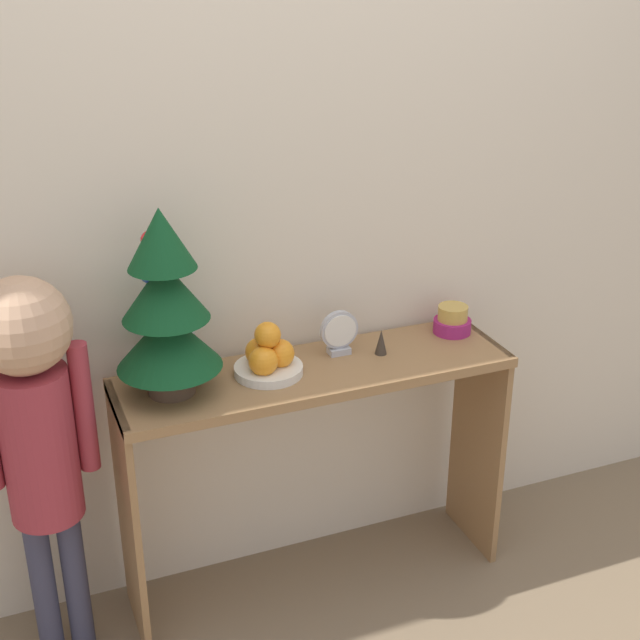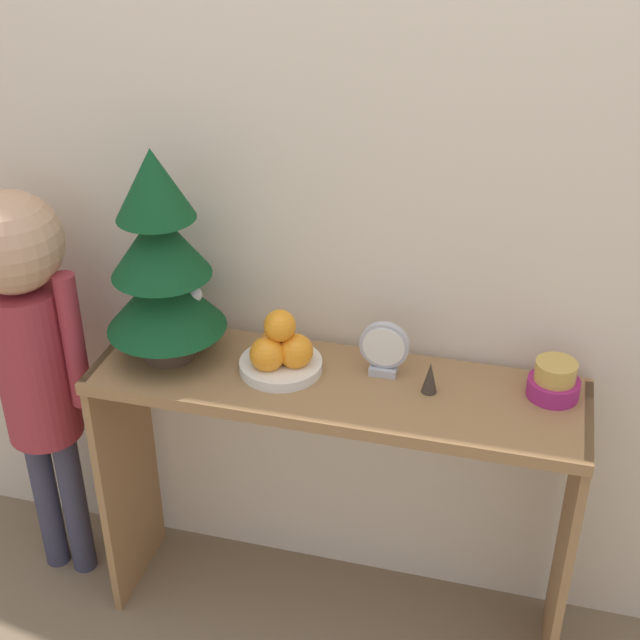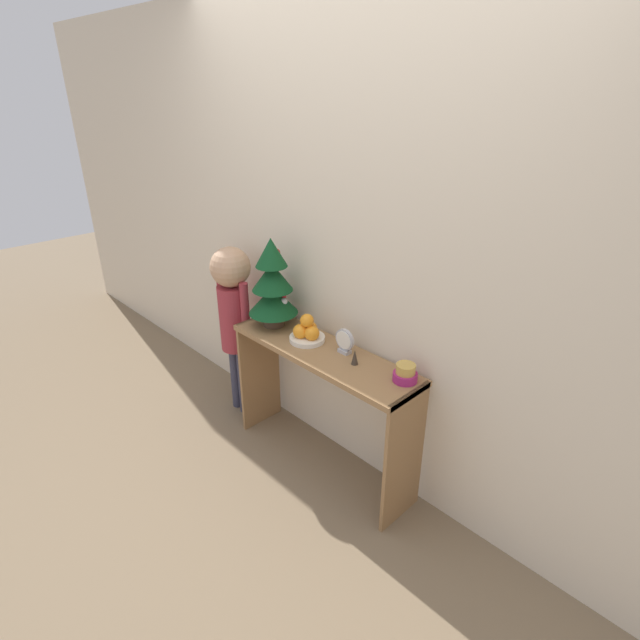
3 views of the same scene
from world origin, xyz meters
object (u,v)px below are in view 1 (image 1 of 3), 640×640
Objects in this scene: fruit_bowl at (268,357)px; desk_clock at (339,333)px; figurine at (381,342)px; mini_tree at (165,306)px; singing_bowl at (452,321)px; child_figure at (34,414)px.

fruit_bowl is 0.24m from desk_clock.
desk_clock is 1.74× the size of figurine.
figurine is (0.35, -0.00, -0.01)m from fruit_bowl.
mini_tree is 0.55m from desk_clock.
mini_tree is 4.44× the size of singing_bowl.
mini_tree is 6.70× the size of figurine.
singing_bowl is 0.10× the size of child_figure.
singing_bowl is at bearing 11.51° from figurine.
fruit_bowl is at bearing -169.33° from desk_clock.
child_figure is at bearing -174.68° from desk_clock.
fruit_bowl is at bearing 3.32° from child_figure.
desk_clock is at bearing 157.85° from figurine.
singing_bowl reaches higher than figurine.
desk_clock reaches higher than figurine.
fruit_bowl is 1.44× the size of desk_clock.
desk_clock is (0.52, 0.05, -0.19)m from mini_tree.
singing_bowl is at bearing 4.08° from child_figure.
child_figure reaches higher than singing_bowl.
singing_bowl is 0.28m from figurine.
mini_tree is 3.84× the size of desk_clock.
desk_clock is at bearing -178.74° from singing_bowl.
fruit_bowl reaches higher than figurine.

